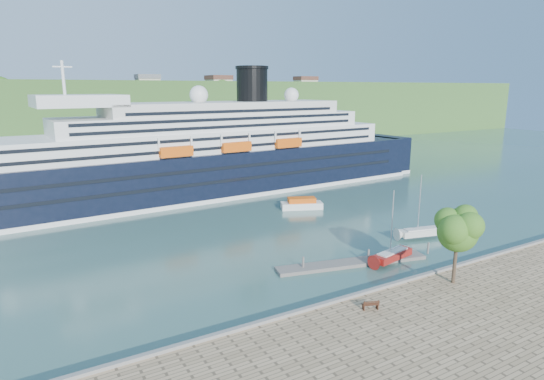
{
  "coord_description": "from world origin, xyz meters",
  "views": [
    {
      "loc": [
        -37.19,
        -32.55,
        21.53
      ],
      "look_at": [
        -0.76,
        30.0,
        5.24
      ],
      "focal_mm": 30.0,
      "sensor_mm": 36.0,
      "label": 1
    }
  ],
  "objects": [
    {
      "name": "tender_launch",
      "position": [
        7.8,
        33.93,
        1.04
      ],
      "size": [
        7.95,
        5.29,
        2.08
      ],
      "primitive_type": null,
      "rotation": [
        0.0,
        0.0,
        -0.4
      ],
      "color": "#E9560D",
      "rests_on": "ground"
    },
    {
      "name": "ground",
      "position": [
        0.0,
        0.0,
        0.0
      ],
      "size": [
        400.0,
        400.0,
        0.0
      ],
      "primitive_type": "plane",
      "color": "#325951",
      "rests_on": "ground"
    },
    {
      "name": "promenade_tree",
      "position": [
        2.66,
        -2.98,
        5.65
      ],
      "size": [
        5.62,
        5.62,
        9.31
      ],
      "primitive_type": null,
      "color": "#285F19",
      "rests_on": "promenade"
    },
    {
      "name": "cruise_ship",
      "position": [
        -3.58,
        53.94,
        13.05
      ],
      "size": [
        116.95,
        22.48,
        26.11
      ],
      "primitive_type": null,
      "rotation": [
        0.0,
        0.0,
        0.05
      ],
      "color": "black",
      "rests_on": "ground"
    },
    {
      "name": "sailboat_red",
      "position": [
        3.16,
        6.54,
        4.47
      ],
      "size": [
        7.16,
        3.23,
        8.93
      ],
      "primitive_type": null,
      "rotation": [
        0.0,
        0.0,
        0.2
      ],
      "color": "maroon",
      "rests_on": "ground"
    },
    {
      "name": "floating_pontoon",
      "position": [
        -1.7,
        8.42,
        0.22
      ],
      "size": [
        19.79,
        6.82,
        0.44
      ],
      "primitive_type": null,
      "rotation": [
        0.0,
        0.0,
        -0.23
      ],
      "color": "slate",
      "rests_on": "ground"
    },
    {
      "name": "park_bench",
      "position": [
        -9.22,
        -3.06,
        1.53
      ],
      "size": [
        1.78,
        1.24,
        1.05
      ],
      "primitive_type": null,
      "rotation": [
        0.0,
        0.0,
        -0.38
      ],
      "color": "#3F2012",
      "rests_on": "promenade"
    },
    {
      "name": "quay_coping",
      "position": [
        0.0,
        -0.2,
        1.15
      ],
      "size": [
        220.0,
        0.5,
        0.3
      ],
      "primitive_type": "cube",
      "color": "slate",
      "rests_on": "promenade"
    },
    {
      "name": "sailboat_white_far",
      "position": [
        13.47,
        11.31,
        4.52
      ],
      "size": [
        7.26,
        3.53,
        9.04
      ],
      "primitive_type": null,
      "rotation": [
        0.0,
        0.0,
        -0.24
      ],
      "color": "silver",
      "rests_on": "ground"
    },
    {
      "name": "far_hillside",
      "position": [
        0.0,
        145.0,
        12.0
      ],
      "size": [
        400.0,
        50.0,
        24.0
      ],
      "primitive_type": "cube",
      "color": "#314F1F",
      "rests_on": "ground"
    }
  ]
}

